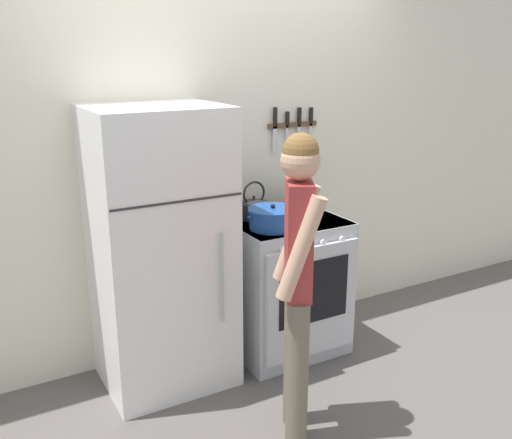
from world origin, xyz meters
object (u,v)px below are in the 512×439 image
utensil_jar (296,200)px  person (298,272)px  stove_range (285,284)px  refrigerator (162,251)px  tea_kettle (254,207)px  dutch_oven_pot (273,218)px

utensil_jar → person: (-0.60, -0.93, -0.07)m
stove_range → utensil_jar: size_ratio=3.34×
refrigerator → person: refrigerator is taller
stove_range → person: person is taller
tea_kettle → person: person is taller
dutch_oven_pot → utensil_jar: utensil_jar is taller
refrigerator → dutch_oven_pot: refrigerator is taller
tea_kettle → utensil_jar: utensil_jar is taller
tea_kettle → refrigerator: bearing=-170.4°
stove_range → utensil_jar: 0.56m
refrigerator → dutch_oven_pot: 0.69m
dutch_oven_pot → utensil_jar: 0.42m
refrigerator → person: size_ratio=1.05×
refrigerator → tea_kettle: 0.70m
dutch_oven_pot → person: person is taller
refrigerator → stove_range: size_ratio=1.84×
person → stove_range: bearing=-0.8°
dutch_oven_pot → utensil_jar: bearing=37.5°
dutch_oven_pot → stove_range: bearing=32.0°
stove_range → dutch_oven_pot: (-0.16, -0.10, 0.50)m
utensil_jar → refrigerator: bearing=-173.1°
tea_kettle → person: (-0.27, -0.92, -0.07)m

